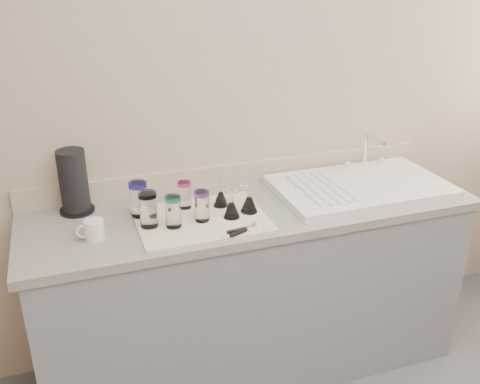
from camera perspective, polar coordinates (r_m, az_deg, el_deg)
name	(u,v)px	position (r m, az deg, el deg)	size (l,w,h in m)	color
room_envelope	(456,154)	(1.22, 22.07, 3.81)	(3.54, 3.50, 2.52)	#56565B
counter_unit	(253,289)	(2.65, 1.36, -10.25)	(2.06, 0.62, 0.90)	slate
sink_unit	(360,186)	(2.65, 12.67, 0.66)	(0.82, 0.50, 0.22)	white
dish_towel	(201,219)	(2.31, -4.15, -2.86)	(0.55, 0.42, 0.01)	white
tumbler_teal	(139,199)	(2.33, -10.76, -0.74)	(0.08, 0.08, 0.15)	white
tumbler_purple	(184,195)	(2.38, -5.95, -0.29)	(0.06, 0.06, 0.12)	white
tumbler_magenta	(148,209)	(2.23, -9.76, -1.83)	(0.08, 0.08, 0.15)	white
tumbler_blue	(173,212)	(2.21, -7.14, -2.08)	(0.07, 0.07, 0.14)	white
tumbler_lavender	(202,206)	(2.25, -4.10, -1.50)	(0.07, 0.07, 0.13)	white
goblet_back_left	(221,197)	(2.39, -2.06, -0.52)	(0.07, 0.07, 0.13)	white
goblet_front_left	(232,208)	(2.29, -0.90, -1.67)	(0.07, 0.07, 0.13)	white
goblet_front_right	(249,202)	(2.33, 0.98, -1.06)	(0.08, 0.08, 0.14)	white
can_opener	(243,230)	(2.18, 0.29, -4.07)	(0.13, 0.07, 0.02)	silver
white_mug	(93,230)	(2.21, -15.37, -3.91)	(0.11, 0.08, 0.08)	white
paper_towel_roll	(74,182)	(2.43, -17.32, 0.99)	(0.15, 0.15, 0.29)	black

